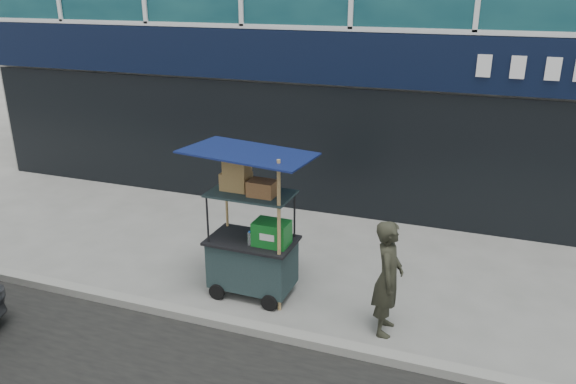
% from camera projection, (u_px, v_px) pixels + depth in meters
% --- Properties ---
extents(ground, '(80.00, 80.00, 0.00)m').
position_uv_depth(ground, '(266.00, 325.00, 7.19)').
color(ground, slate).
rests_on(ground, ground).
extents(curb, '(80.00, 0.18, 0.12)m').
position_uv_depth(curb, '(260.00, 330.00, 7.00)').
color(curb, gray).
rests_on(curb, ground).
extents(vendor_cart, '(1.61, 1.15, 2.15)m').
position_uv_depth(vendor_cart, '(253.00, 245.00, 7.69)').
color(vendor_cart, black).
rests_on(vendor_cart, ground).
extents(vendor_man, '(0.39, 0.57, 1.49)m').
position_uv_depth(vendor_man, '(388.00, 278.00, 6.84)').
color(vendor_man, '#292A1E').
rests_on(vendor_man, ground).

